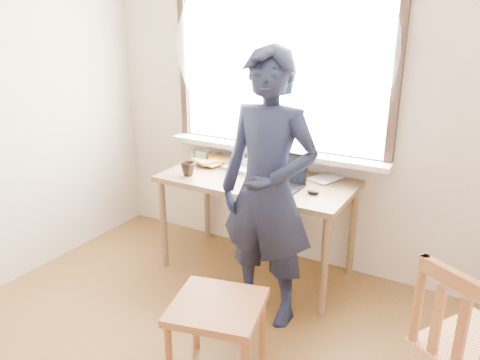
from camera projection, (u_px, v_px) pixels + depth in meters
The scene contains 12 objects.
room_shell at pixel (139, 90), 1.98m from camera, with size 3.52×4.02×2.61m.
desk at pixel (257, 188), 3.55m from camera, with size 1.45×0.72×0.78m.
laptop at pixel (282, 178), 3.37m from camera, with size 0.34×0.28×0.22m.
mug_white at pixel (247, 162), 3.77m from camera, with size 0.12×0.12×0.09m, color white.
mug_dark at pixel (188, 169), 3.57m from camera, with size 0.11×0.11×0.11m, color black.
mouse at pixel (313, 192), 3.20m from camera, with size 0.09×0.06×0.03m, color black.
desk_clutter at pixel (224, 161), 3.86m from camera, with size 0.76×0.59×0.05m.
book_a at pixel (228, 164), 3.84m from camera, with size 0.20×0.27×0.03m, color white.
book_b at pixel (316, 176), 3.55m from camera, with size 0.17×0.23×0.02m, color white.
picture_frame at pixel (201, 157), 3.85m from camera, with size 0.14×0.02×0.11m.
work_chair at pixel (217, 315), 2.52m from camera, with size 0.57×0.55×0.49m.
person at pixel (268, 191), 2.94m from camera, with size 0.65×0.43×1.78m, color black.
Camera 1 is at (1.34, -1.32, 1.93)m, focal length 35.00 mm.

